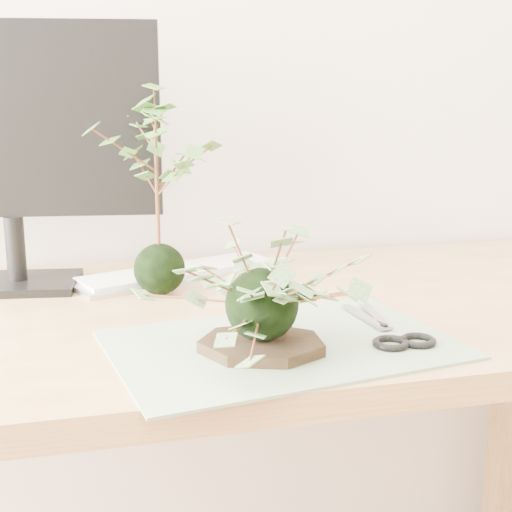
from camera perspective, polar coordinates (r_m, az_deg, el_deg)
The scene contains 8 objects.
desk at distance 1.16m, azimuth -2.76°, elevation -8.20°, with size 1.60×0.70×0.74m.
cutting_mat at distance 0.96m, azimuth 2.10°, elevation -7.10°, with size 0.45×0.30×0.00m, color gray.
stone_dish at distance 0.93m, azimuth 0.46°, elevation -7.15°, with size 0.17×0.17×0.01m, color black.
ivy_kokedama at distance 0.90m, azimuth 0.48°, elevation -1.20°, with size 0.35×0.35×0.19m.
maple_kokedama at distance 1.16m, azimuth -8.04°, elevation 8.94°, with size 0.25×0.25×0.36m.
keyboard at distance 1.32m, azimuth -6.19°, elevation -1.31°, with size 0.41×0.25×0.02m.
monitor at distance 1.27m, azimuth -19.28°, elevation 8.96°, with size 0.50×0.18×0.45m.
scissors at distance 0.99m, azimuth 11.13°, elevation -6.28°, with size 0.09×0.20×0.01m.
Camera 1 is at (-0.25, 0.17, 1.07)m, focal length 50.00 mm.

